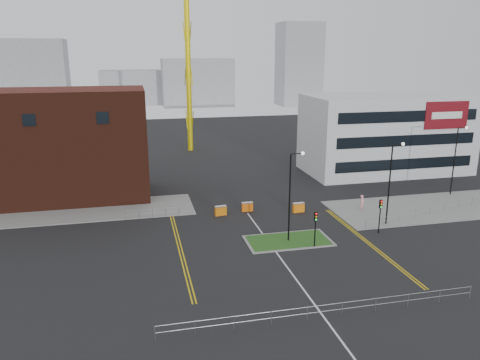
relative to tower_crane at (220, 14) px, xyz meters
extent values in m
plane|color=black|center=(-3.78, -53.52, -24.92)|extent=(200.00, 200.00, 0.00)
cube|color=slate|center=(-23.78, -31.52, -24.86)|extent=(28.00, 8.00, 0.12)
cube|color=slate|center=(18.22, -39.52, -24.86)|extent=(24.00, 10.00, 0.12)
cube|color=slate|center=(-1.78, -45.52, -24.88)|extent=(8.60, 4.60, 0.08)
cube|color=#1F4C19|center=(-1.78, -45.52, -24.86)|extent=(8.00, 4.00, 0.12)
cube|color=#441C11|center=(-23.78, -25.52, -17.92)|extent=(18.00, 10.00, 14.00)
cube|color=black|center=(-27.78, -30.54, -13.91)|extent=(1.40, 0.10, 1.40)
cube|color=black|center=(-19.78, -30.54, -13.91)|extent=(1.40, 0.10, 1.40)
cube|color=silver|center=(22.22, -21.52, -18.92)|extent=(25.00, 12.00, 12.00)
cube|color=black|center=(22.22, -27.54, -22.42)|extent=(22.00, 0.10, 1.60)
cube|color=black|center=(22.22, -27.54, -18.92)|extent=(22.00, 0.10, 1.60)
cube|color=black|center=(22.22, -27.54, -15.41)|extent=(22.00, 0.10, 1.60)
cube|color=maroon|center=(28.22, -27.60, -15.41)|extent=(7.00, 0.15, 4.00)
cube|color=white|center=(28.22, -27.70, -15.41)|extent=(5.00, 0.05, 1.00)
cylinder|color=yellow|center=(-5.78, 1.48, -8.93)|extent=(1.00, 1.00, 31.98)
cylinder|color=black|center=(-1.78, -45.52, -20.42)|extent=(0.16, 0.16, 9.00)
cylinder|color=black|center=(-1.18, -45.52, -15.92)|extent=(1.20, 0.10, 0.10)
sphere|color=silver|center=(-0.58, -45.52, -15.92)|extent=(0.36, 0.36, 0.36)
cylinder|color=black|center=(10.22, -43.52, -20.42)|extent=(0.16, 0.16, 9.00)
cylinder|color=black|center=(10.82, -43.52, -15.92)|extent=(1.20, 0.10, 0.10)
sphere|color=silver|center=(11.42, -43.52, -15.92)|extent=(0.36, 0.36, 0.36)
cylinder|color=black|center=(24.22, -35.52, -20.42)|extent=(0.16, 0.16, 9.00)
cylinder|color=black|center=(24.82, -35.52, -15.92)|extent=(1.20, 0.10, 0.10)
sphere|color=silver|center=(25.42, -35.52, -15.92)|extent=(0.36, 0.36, 0.36)
cylinder|color=black|center=(0.22, -47.52, -23.42)|extent=(0.12, 0.12, 3.00)
cube|color=black|center=(0.22, -47.52, -21.72)|extent=(0.28, 0.22, 0.90)
sphere|color=red|center=(0.22, -47.65, -21.42)|extent=(0.18, 0.18, 0.18)
sphere|color=orange|center=(0.22, -47.65, -21.72)|extent=(0.18, 0.18, 0.18)
sphere|color=#0CCC33|center=(0.22, -47.65, -22.02)|extent=(0.18, 0.18, 0.18)
cylinder|color=black|center=(8.22, -45.52, -23.42)|extent=(0.12, 0.12, 3.00)
cube|color=black|center=(8.22, -45.52, -21.72)|extent=(0.28, 0.22, 0.90)
sphere|color=red|center=(8.22, -45.65, -21.42)|extent=(0.18, 0.18, 0.18)
sphere|color=orange|center=(8.22, -45.65, -21.72)|extent=(0.18, 0.18, 0.18)
sphere|color=#0CCC33|center=(8.22, -45.65, -22.02)|extent=(0.18, 0.18, 0.18)
cylinder|color=gray|center=(-3.78, -59.52, -23.87)|extent=(24.00, 0.04, 0.04)
cylinder|color=gray|center=(-3.78, -59.52, -24.37)|extent=(24.00, 0.04, 0.04)
cylinder|color=gray|center=(-15.78, -59.52, -24.37)|extent=(0.05, 0.05, 1.10)
cylinder|color=gray|center=(8.22, -59.52, -24.37)|extent=(0.05, 0.05, 1.10)
cylinder|color=gray|center=(-14.78, -35.52, -23.87)|extent=(6.00, 0.04, 0.04)
cylinder|color=gray|center=(-14.78, -35.52, -24.37)|extent=(6.00, 0.04, 0.04)
cylinder|color=gray|center=(-17.78, -35.52, -24.37)|extent=(0.05, 0.05, 1.10)
cylinder|color=gray|center=(-11.78, -35.52, -24.37)|extent=(0.05, 0.05, 1.10)
cylinder|color=gray|center=(16.72, -42.02, -23.87)|extent=(19.01, 5.04, 0.04)
cylinder|color=gray|center=(16.72, -42.02, -24.37)|extent=(19.01, 5.04, 0.04)
cylinder|color=gray|center=(7.22, -44.52, -24.37)|extent=(0.05, 0.05, 1.10)
cube|color=silver|center=(-3.78, -51.52, -24.91)|extent=(0.15, 30.00, 0.01)
cube|color=gold|center=(-12.78, -43.52, -24.91)|extent=(0.12, 24.00, 0.01)
cube|color=gold|center=(-12.48, -43.52, -24.91)|extent=(0.12, 24.00, 0.01)
cube|color=gold|center=(5.72, -47.52, -24.91)|extent=(0.12, 20.00, 0.01)
cube|color=gold|center=(6.02, -47.52, -24.91)|extent=(0.12, 20.00, 0.01)
cube|color=gray|center=(-43.78, 66.48, -13.92)|extent=(18.00, 12.00, 22.00)
cube|color=gray|center=(6.22, 76.48, -16.92)|extent=(24.00, 12.00, 16.00)
cube|color=gray|center=(41.22, 71.48, -10.92)|extent=(14.00, 12.00, 28.00)
cube|color=gray|center=(-11.78, 86.48, -18.92)|extent=(30.00, 12.00, 12.00)
imported|color=pink|center=(9.82, -38.57, -23.94)|extent=(0.84, 0.82, 1.95)
cube|color=orange|center=(-7.02, -36.41, -24.35)|extent=(1.41, 0.67, 1.13)
cube|color=silver|center=(-7.02, -36.41, -23.84)|extent=(1.41, 0.67, 0.14)
cube|color=#E0600C|center=(-3.65, -35.71, -24.36)|extent=(1.33, 0.45, 1.10)
cube|color=silver|center=(-3.65, -35.71, -23.87)|extent=(1.33, 0.45, 0.13)
cube|color=orange|center=(2.22, -37.40, -24.34)|extent=(1.41, 0.57, 1.15)
cube|color=silver|center=(2.22, -37.40, -23.82)|extent=(1.41, 0.57, 0.14)
camera|label=1|loc=(-16.38, -87.12, -6.40)|focal=35.00mm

